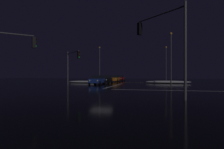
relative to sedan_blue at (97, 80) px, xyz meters
name	(u,v)px	position (x,y,z in m)	size (l,w,h in m)	color
ground	(101,90)	(3.62, -10.20, -0.85)	(120.00, 120.00, 0.10)	black
stop_line_north	(115,86)	(3.62, -2.49, -0.80)	(0.35, 13.16, 0.01)	white
centre_line_ns	(126,83)	(3.62, 9.11, -0.80)	(22.00, 0.15, 0.01)	yellow
crosswalk_bar_east	(171,90)	(11.43, -10.20, -0.80)	(13.16, 0.40, 0.01)	white
snow_bank_left_curb	(83,82)	(-4.90, 5.77, -0.58)	(6.13, 1.50, 0.45)	white
snow_bank_right_curb	(168,82)	(12.13, 7.08, -0.53)	(8.54, 1.50, 0.54)	white
sedan_blue	(97,80)	(0.00, 0.00, 0.00)	(2.02, 4.33, 1.57)	navy
sedan_black	(106,79)	(0.07, 5.62, 0.00)	(2.02, 4.33, 1.57)	black
sedan_orange	(115,78)	(0.63, 11.66, 0.00)	(2.02, 4.33, 1.57)	#C66014
sedan_red	(120,78)	(0.66, 18.38, 0.00)	(2.02, 4.33, 1.57)	maroon
traffic_signal_nw	(72,61)	(-2.99, -3.60, 3.06)	(3.63, 3.63, 5.52)	#4C4C51
traffic_signal_se	(163,36)	(10.36, -16.94, 3.78)	(3.60, 3.60, 6.61)	#4C4C51
traffic_signal_sw	(8,50)	(-3.22, -17.04, 3.16)	(3.18, 3.18, 5.73)	#4C4C51
streetlamp_left_far	(100,61)	(-5.20, 19.11, 4.59)	(0.44, 0.44, 9.38)	#424247
streetlamp_right_far	(166,61)	(12.43, 19.11, 4.33)	(0.44, 0.44, 8.90)	#424247
streetlamp_right_near	(171,54)	(12.43, 3.11, 4.43)	(0.44, 0.44, 9.07)	#424247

